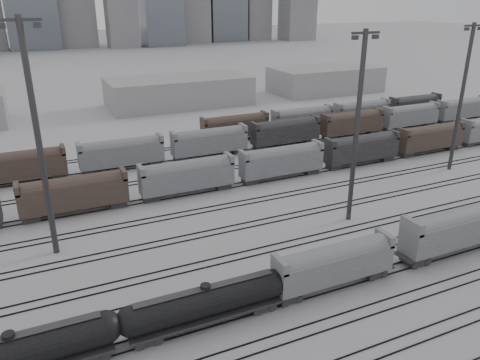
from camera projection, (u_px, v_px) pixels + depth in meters
name	position (u px, v px, depth m)	size (l,w,h in m)	color
ground	(361.00, 285.00, 50.95)	(900.00, 900.00, 0.00)	silver
tracks	(282.00, 219.00, 65.71)	(220.00, 71.50, 0.16)	black
tank_car_a	(12.00, 354.00, 37.53)	(17.61, 2.94, 4.35)	black
tank_car_b	(206.00, 302.00, 44.03)	(16.94, 2.82, 4.19)	black
hopper_car_a	(334.00, 262.00, 49.44)	(13.91, 2.76, 4.97)	black
hopper_car_b	(458.00, 226.00, 56.30)	(15.87, 3.15, 5.68)	black
light_mast_b	(38.00, 137.00, 52.12)	(4.42, 0.71, 27.64)	#343436
light_mast_c	(357.00, 125.00, 61.09)	(4.11, 0.66, 25.70)	#343436
light_mast_d	(462.00, 95.00, 80.29)	(4.07, 0.65, 25.43)	#343436
bg_string_near	(282.00, 162.00, 80.10)	(151.00, 3.00, 5.60)	gray
bg_string_mid	(286.00, 133.00, 97.52)	(151.00, 3.00, 5.60)	black
bg_string_far	(333.00, 116.00, 111.09)	(66.00, 3.00, 5.60)	#4A382F
warehouse_mid	(179.00, 92.00, 133.71)	(40.00, 18.00, 8.00)	gray
warehouse_right	(325.00, 80.00, 153.17)	(35.00, 18.00, 8.00)	gray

